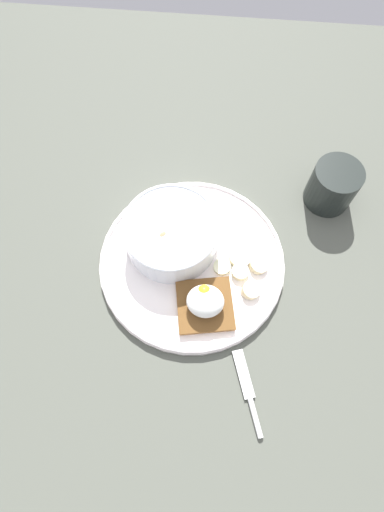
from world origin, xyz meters
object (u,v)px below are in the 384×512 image
banana_slice_back (251,290)px  knife (249,393)px  toast_slice (205,305)px  banana_slice_right (259,263)px  banana_slice_front (240,257)px  oatmeal_bowl (171,233)px  poached_egg (205,300)px  banana_slice_inner (240,272)px  coffee_mug (333,185)px  banana_slice_left (222,267)px

banana_slice_back → knife: (0.36, -15.09, -1.27)cm
toast_slice → banana_slice_right: bearing=44.2°
banana_slice_front → banana_slice_back: (1.94, -5.49, 0.13)cm
banana_slice_front → knife: size_ratio=0.39×
oatmeal_bowl → poached_egg: (6.20, -10.41, -0.21)cm
poached_egg → banana_slice_inner: poached_egg is taller
toast_slice → banana_slice_front: same height
oatmeal_bowl → toast_slice: size_ratio=1.53×
banana_slice_right → banana_slice_inner: size_ratio=1.14×
banana_slice_front → coffee_mug: size_ratio=0.59×
oatmeal_bowl → banana_slice_left: oatmeal_bowl is taller
toast_slice → banana_slice_right: 11.25cm
toast_slice → knife: toast_slice is taller
knife → banana_slice_right: bearing=87.7°
banana_slice_front → banana_slice_inner: 2.57cm
banana_slice_left → banana_slice_front: bearing=34.7°
banana_slice_back → banana_slice_inner: bearing=121.3°
toast_slice → coffee_mug: coffee_mug is taller
banana_slice_left → banana_slice_back: banana_slice_back is taller
banana_slice_front → banana_slice_inner: (0.15, -2.56, 0.04)cm
banana_slice_left → coffee_mug: bearing=41.2°
toast_slice → banana_slice_inner: 7.89cm
toast_slice → poached_egg: (-0.03, 0.10, 2.30)cm
poached_egg → banana_slice_left: 7.33cm
toast_slice → banana_slice_inner: (5.14, 5.99, -0.06)cm
banana_slice_left → banana_slice_back: (4.71, -3.57, 0.20)cm
oatmeal_bowl → banana_slice_inner: oatmeal_bowl is taller
toast_slice → banana_slice_front: size_ratio=2.10×
toast_slice → banana_slice_inner: same height
oatmeal_bowl → banana_slice_front: size_ratio=3.21×
banana_slice_left → knife: (5.07, -18.66, -1.07)cm
toast_slice → banana_slice_right: banana_slice_right is taller
oatmeal_bowl → coffee_mug: size_ratio=1.89×
toast_slice → poached_egg: poached_egg is taller
banana_slice_inner → knife: 18.19cm
knife → banana_slice_left: bearing=105.2°
banana_slice_front → banana_slice_back: 5.83cm
knife → coffee_mug: bearing=69.9°
oatmeal_bowl → poached_egg: size_ratio=2.67×
banana_slice_front → toast_slice: bearing=-120.2°
oatmeal_bowl → banana_slice_inner: bearing=-21.7°
oatmeal_bowl → banana_slice_back: 15.31cm
toast_slice → banana_slice_front: 9.90cm
banana_slice_back → banana_slice_right: banana_slice_back is taller
poached_egg → knife: poached_egg is taller
banana_slice_left → oatmeal_bowl: bearing=155.3°
banana_slice_front → banana_slice_left: 3.38cm
knife → toast_slice: bearing=121.2°
banana_slice_right → poached_egg: bearing=-136.2°
banana_slice_front → knife: 20.74cm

